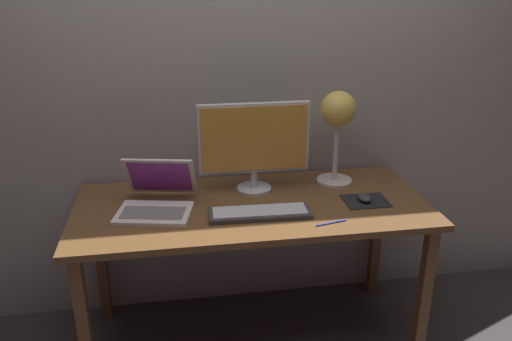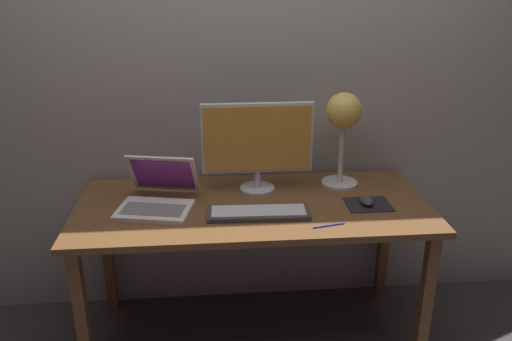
{
  "view_description": "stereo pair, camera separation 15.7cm",
  "coord_description": "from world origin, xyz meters",
  "px_view_note": "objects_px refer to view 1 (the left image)",
  "views": [
    {
      "loc": [
        -0.32,
        -2.11,
        1.74
      ],
      "look_at": [
        0.01,
        -0.05,
        0.92
      ],
      "focal_mm": 36.41,
      "sensor_mm": 36.0,
      "label": 1
    },
    {
      "loc": [
        -0.17,
        -2.13,
        1.74
      ],
      "look_at": [
        0.01,
        -0.05,
        0.92
      ],
      "focal_mm": 36.41,
      "sensor_mm": 36.0,
      "label": 2
    }
  ],
  "objects_px": {
    "mouse": "(364,197)",
    "pen": "(331,223)",
    "desk_lamp": "(338,117)",
    "keyboard_main": "(260,213)",
    "monitor": "(254,142)",
    "laptop": "(157,195)"
  },
  "relations": [
    {
      "from": "keyboard_main",
      "to": "mouse",
      "type": "bearing_deg",
      "value": 7.38
    },
    {
      "from": "desk_lamp",
      "to": "pen",
      "type": "xyz_separation_m",
      "value": [
        -0.15,
        -0.43,
        -0.33
      ]
    },
    {
      "from": "laptop",
      "to": "mouse",
      "type": "xyz_separation_m",
      "value": [
        0.93,
        -0.08,
        -0.04
      ]
    },
    {
      "from": "mouse",
      "to": "laptop",
      "type": "bearing_deg",
      "value": 175.01
    },
    {
      "from": "monitor",
      "to": "keyboard_main",
      "type": "distance_m",
      "value": 0.36
    },
    {
      "from": "desk_lamp",
      "to": "pen",
      "type": "relative_size",
      "value": 3.29
    },
    {
      "from": "desk_lamp",
      "to": "mouse",
      "type": "bearing_deg",
      "value": -74.64
    },
    {
      "from": "laptop",
      "to": "pen",
      "type": "distance_m",
      "value": 0.77
    },
    {
      "from": "desk_lamp",
      "to": "mouse",
      "type": "xyz_separation_m",
      "value": [
        0.07,
        -0.24,
        -0.32
      ]
    },
    {
      "from": "monitor",
      "to": "pen",
      "type": "bearing_deg",
      "value": -56.3
    },
    {
      "from": "laptop",
      "to": "monitor",
      "type": "bearing_deg",
      "value": 15.53
    },
    {
      "from": "laptop",
      "to": "desk_lamp",
      "type": "relative_size",
      "value": 0.85
    },
    {
      "from": "keyboard_main",
      "to": "desk_lamp",
      "type": "distance_m",
      "value": 0.62
    },
    {
      "from": "desk_lamp",
      "to": "mouse",
      "type": "relative_size",
      "value": 4.8
    },
    {
      "from": "laptop",
      "to": "desk_lamp",
      "type": "xyz_separation_m",
      "value": [
        0.87,
        0.16,
        0.28
      ]
    },
    {
      "from": "mouse",
      "to": "desk_lamp",
      "type": "bearing_deg",
      "value": 105.36
    },
    {
      "from": "monitor",
      "to": "mouse",
      "type": "xyz_separation_m",
      "value": [
        0.48,
        -0.21,
        -0.22
      ]
    },
    {
      "from": "monitor",
      "to": "laptop",
      "type": "distance_m",
      "value": 0.51
    },
    {
      "from": "mouse",
      "to": "pen",
      "type": "relative_size",
      "value": 0.69
    },
    {
      "from": "keyboard_main",
      "to": "pen",
      "type": "height_order",
      "value": "keyboard_main"
    },
    {
      "from": "keyboard_main",
      "to": "desk_lamp",
      "type": "relative_size",
      "value": 0.97
    },
    {
      "from": "keyboard_main",
      "to": "desk_lamp",
      "type": "xyz_separation_m",
      "value": [
        0.43,
        0.31,
        0.33
      ]
    }
  ]
}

